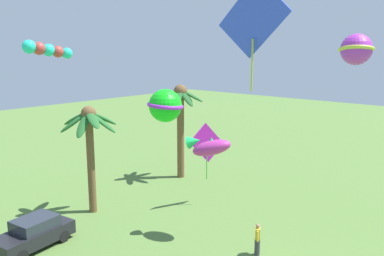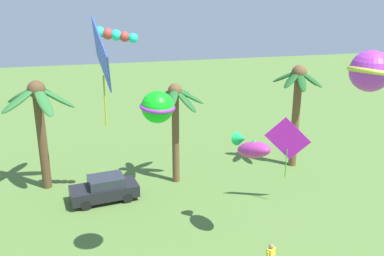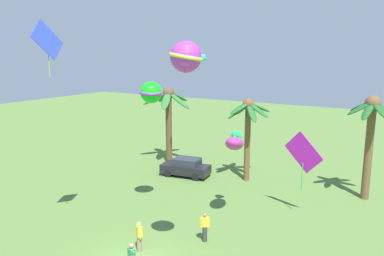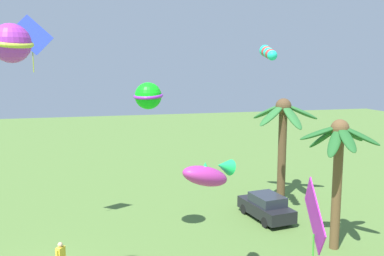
% 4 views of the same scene
% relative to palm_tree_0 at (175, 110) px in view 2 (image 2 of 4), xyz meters
% --- Properties ---
extents(palm_tree_0, '(3.40, 3.70, 6.49)m').
position_rel_palm_tree_0_xyz_m(palm_tree_0, '(0.00, 0.00, 0.00)').
color(palm_tree_0, brown).
rests_on(palm_tree_0, ground).
extents(palm_tree_1, '(3.25, 3.21, 7.15)m').
position_rel_palm_tree_0_xyz_m(palm_tree_1, '(8.53, 0.63, 0.27)').
color(palm_tree_1, brown).
rests_on(palm_tree_1, ground).
extents(palm_tree_2, '(4.32, 4.61, 6.87)m').
position_rel_palm_tree_0_xyz_m(palm_tree_2, '(-8.11, 1.06, 0.22)').
color(palm_tree_2, brown).
rests_on(palm_tree_2, ground).
extents(parked_car_0, '(4.10, 2.24, 1.51)m').
position_rel_palm_tree_0_xyz_m(parked_car_0, '(-4.63, -1.60, -4.10)').
color(parked_car_0, black).
rests_on(parked_car_0, ground).
extents(kite_tube_0, '(2.27, 0.92, 0.88)m').
position_rel_palm_tree_0_xyz_m(kite_tube_0, '(-3.62, -2.18, 4.87)').
color(kite_tube_0, '#20E1B9').
extents(kite_fish_1, '(1.76, 2.61, 1.34)m').
position_rel_palm_tree_0_xyz_m(kite_fish_1, '(2.23, -7.22, -0.03)').
color(kite_fish_1, '#C03298').
extents(kite_ball_2, '(1.86, 1.86, 1.25)m').
position_rel_palm_tree_0_xyz_m(kite_ball_2, '(3.15, -13.99, 4.89)').
color(kite_ball_2, '#B236C1').
extents(kite_ball_3, '(2.00, 1.99, 1.30)m').
position_rel_palm_tree_0_xyz_m(kite_ball_3, '(-2.50, -8.84, 2.74)').
color(kite_ball_3, '#13D51A').
extents(kite_diamond_4, '(2.55, 0.73, 3.65)m').
position_rel_palm_tree_0_xyz_m(kite_diamond_4, '(5.48, -4.43, -0.88)').
color(kite_diamond_4, '#CC1FD0').
extents(kite_diamond_5, '(0.40, 2.03, 2.81)m').
position_rel_palm_tree_0_xyz_m(kite_diamond_5, '(-4.69, -14.19, 5.62)').
color(kite_diamond_5, blue).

